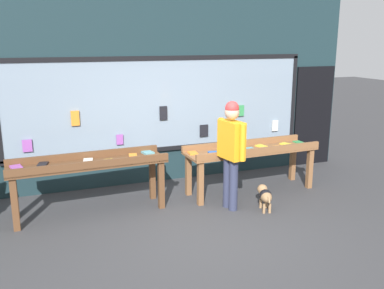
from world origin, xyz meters
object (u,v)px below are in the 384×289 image
object	(u,v)px
display_table_left	(89,168)
small_dog	(265,195)
display_table_right	(251,153)
person_browsing	(231,147)

from	to	relation	value
display_table_left	small_dog	size ratio (longest dim) A/B	4.42
display_table_left	display_table_right	xyz separation A→B (m)	(2.80, -0.00, -0.03)
person_browsing	display_table_right	bearing A→B (deg)	-57.96
display_table_left	person_browsing	xyz separation A→B (m)	(2.12, -0.60, 0.29)
small_dog	display_table_right	bearing A→B (deg)	3.51
display_table_left	person_browsing	size ratio (longest dim) A/B	1.38
person_browsing	small_dog	bearing A→B (deg)	-126.05
display_table_right	display_table_left	bearing A→B (deg)	179.95
person_browsing	small_dog	world-z (taller)	person_browsing
small_dog	person_browsing	bearing A→B (deg)	79.07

